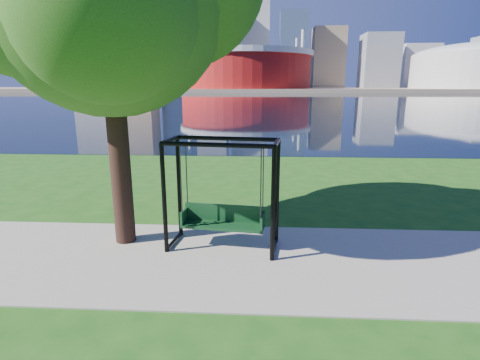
{
  "coord_description": "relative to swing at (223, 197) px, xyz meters",
  "views": [
    {
      "loc": [
        0.27,
        -8.02,
        3.74
      ],
      "look_at": [
        -0.18,
        0.0,
        1.71
      ],
      "focal_mm": 28.0,
      "sensor_mm": 36.0,
      "label": 1
    }
  ],
  "objects": [
    {
      "name": "skyline",
      "position": [
        -3.67,
        319.2,
        34.64
      ],
      "size": [
        392.0,
        66.0,
        96.5
      ],
      "color": "gray",
      "rests_on": "far_bank"
    },
    {
      "name": "river",
      "position": [
        0.6,
        101.8,
        -1.24
      ],
      "size": [
        900.0,
        180.0,
        0.02
      ],
      "primitive_type": "cube",
      "color": "black",
      "rests_on": "ground"
    },
    {
      "name": "path",
      "position": [
        0.6,
        -0.7,
        -1.24
      ],
      "size": [
        120.0,
        4.0,
        0.03
      ],
      "primitive_type": "cube",
      "color": "#9E937F",
      "rests_on": "ground"
    },
    {
      "name": "stadium",
      "position": [
        -9.4,
        234.8,
        12.98
      ],
      "size": [
        83.0,
        83.0,
        32.0
      ],
      "color": "maroon",
      "rests_on": "far_bank"
    },
    {
      "name": "far_bank",
      "position": [
        0.6,
        305.8,
        -0.25
      ],
      "size": [
        900.0,
        228.0,
        2.0
      ],
      "primitive_type": "cube",
      "color": "#937F60",
      "rests_on": "ground"
    },
    {
      "name": "swing",
      "position": [
        0.0,
        0.0,
        0.0
      ],
      "size": [
        2.65,
        1.4,
        2.59
      ],
      "rotation": [
        0.0,
        0.0,
        -0.13
      ],
      "color": "black",
      "rests_on": "ground"
    },
    {
      "name": "ground",
      "position": [
        0.6,
        -0.2,
        -1.25
      ],
      "size": [
        900.0,
        900.0,
        0.0
      ],
      "primitive_type": "plane",
      "color": "#1E5114",
      "rests_on": "ground"
    }
  ]
}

